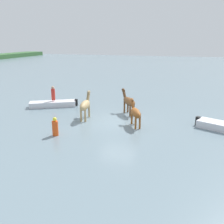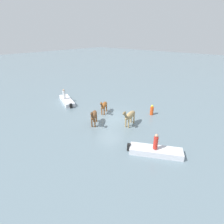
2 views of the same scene
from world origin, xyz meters
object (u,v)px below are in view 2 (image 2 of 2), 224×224
at_px(buoy_channel_marker, 152,110).
at_px(horse_mid_herd, 94,115).
at_px(person_spotter_bow, 64,94).
at_px(person_boatman_standing, 156,142).
at_px(horse_rear_stallion, 104,105).
at_px(boat_motor_center, 155,152).
at_px(horse_gray_outer, 130,116).
at_px(boat_skiff_near, 67,101).

bearing_deg(buoy_channel_marker, horse_mid_herd, -28.41).
bearing_deg(horse_mid_herd, person_spotter_bow, -141.31).
bearing_deg(person_boatman_standing, person_spotter_bow, -98.38).
height_order(horse_rear_stallion, horse_mid_herd, horse_mid_herd).
bearing_deg(buoy_channel_marker, boat_motor_center, 31.38).
bearing_deg(buoy_channel_marker, horse_gray_outer, -6.71).
height_order(horse_gray_outer, boat_motor_center, horse_gray_outer).
bearing_deg(boat_skiff_near, horse_rear_stallion, -150.49).
bearing_deg(boat_skiff_near, person_boatman_standing, -166.51).
bearing_deg(horse_rear_stallion, boat_skiff_near, -110.48).
relative_size(boat_skiff_near, person_boatman_standing, 3.51).
height_order(horse_gray_outer, person_spotter_bow, horse_gray_outer).
distance_m(horse_rear_stallion, buoy_channel_marker, 5.25).
xyz_separation_m(horse_mid_herd, buoy_channel_marker, (-5.71, 3.09, -0.49)).
distance_m(horse_gray_outer, horse_mid_herd, 3.43).
relative_size(boat_motor_center, person_spotter_bow, 3.25).
bearing_deg(person_boatman_standing, boat_skiff_near, -99.09).
relative_size(horse_rear_stallion, person_spotter_bow, 1.74).
xyz_separation_m(horse_rear_stallion, horse_mid_herd, (2.59, 1.11, 0.07)).
relative_size(horse_rear_stallion, horse_gray_outer, 0.85).
bearing_deg(horse_rear_stallion, buoy_channel_marker, 99.18).
bearing_deg(person_spotter_bow, boat_skiff_near, 116.79).
bearing_deg(horse_mid_herd, person_boatman_standing, 49.57).
height_order(boat_motor_center, person_boatman_standing, person_boatman_standing).
bearing_deg(boat_skiff_near, horse_gray_outer, -155.84).
relative_size(horse_gray_outer, horse_mid_herd, 1.18).
xyz_separation_m(horse_gray_outer, person_boatman_standing, (2.45, 4.02, 0.08)).
bearing_deg(horse_gray_outer, boat_skiff_near, -97.24).
xyz_separation_m(boat_motor_center, person_spotter_bow, (-1.94, -13.95, 0.96)).
distance_m(horse_rear_stallion, person_spotter_bow, 6.21).
bearing_deg(horse_gray_outer, person_spotter_bow, -96.51).
bearing_deg(boat_motor_center, horse_rear_stallion, 131.75).
bearing_deg(person_spotter_bow, horse_mid_herd, 76.48).
distance_m(horse_rear_stallion, person_boatman_standing, 8.33).
height_order(boat_skiff_near, buoy_channel_marker, buoy_channel_marker).
relative_size(horse_mid_herd, person_spotter_bow, 1.73).
bearing_deg(horse_rear_stallion, person_boatman_standing, 42.19).
height_order(boat_skiff_near, person_spotter_bow, person_spotter_bow).
relative_size(person_spotter_bow, person_boatman_standing, 1.00).
bearing_deg(buoy_channel_marker, person_spotter_bow, -69.01).
distance_m(horse_gray_outer, boat_motor_center, 4.73).
relative_size(horse_rear_stallion, horse_mid_herd, 1.00).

